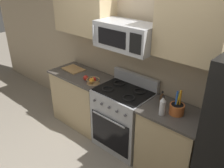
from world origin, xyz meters
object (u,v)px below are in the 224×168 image
utensil_crock (177,108)px  bottle_soy (162,100)px  microwave (127,36)px  bottle_vinegar (162,106)px  cutting_board (73,69)px  fruit_basket (93,81)px  apple_loose (86,78)px  range_oven (123,118)px

utensil_crock → bottle_soy: size_ratio=1.54×
microwave → bottle_vinegar: bearing=-13.6°
bottle_soy → bottle_vinegar: bearing=-56.6°
microwave → utensil_crock: 1.06m
bottle_vinegar → microwave: bearing=166.4°
utensil_crock → cutting_board: (-1.91, 0.05, -0.06)m
bottle_vinegar → bottle_soy: bearing=123.4°
fruit_basket → apple_loose: (-0.16, 0.00, -0.00)m
apple_loose → cutting_board: size_ratio=0.23×
range_oven → cutting_board: 1.20m
fruit_basket → microwave: bearing=15.1°
fruit_basket → bottle_vinegar: 1.18m
utensil_crock → bottle_vinegar: (-0.12, -0.13, 0.04)m
fruit_basket → bottle_vinegar: size_ratio=0.80×
bottle_soy → fruit_basket: bearing=-174.4°
bottle_soy → cutting_board: bearing=178.8°
microwave → fruit_basket: bearing=-164.9°
range_oven → apple_loose: bearing=-170.8°
microwave → bottle_soy: size_ratio=3.75×
utensil_crock → apple_loose: 1.46m
range_oven → utensil_crock: size_ratio=3.36×
range_oven → utensil_crock: (0.80, -0.01, 0.51)m
fruit_basket → bottle_soy: (1.09, 0.11, 0.05)m
cutting_board → bottle_soy: 1.70m
utensil_crock → bottle_soy: utensil_crock is taller
microwave → cutting_board: size_ratio=2.28×
range_oven → fruit_basket: bearing=-167.6°
range_oven → cutting_board: (-1.11, 0.03, 0.44)m
range_oven → utensil_crock: bearing=-1.0°
microwave → bottle_soy: microwave is taller
fruit_basket → bottle_soy: size_ratio=0.92×
microwave → fruit_basket: 0.89m
range_oven → cutting_board: size_ratio=3.14×
utensil_crock → cutting_board: 1.91m
utensil_crock → cutting_board: size_ratio=0.94×
microwave → fruit_basket: size_ratio=4.06×
cutting_board → bottle_soy: (1.70, -0.03, 0.09)m
microwave → bottle_vinegar: (0.68, -0.16, -0.66)m
range_oven → fruit_basket: range_oven is taller
range_oven → cutting_board: range_oven is taller
range_oven → bottle_vinegar: size_ratio=4.50×
apple_loose → utensil_crock: bearing=3.6°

